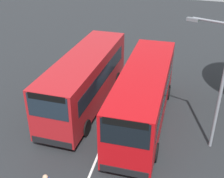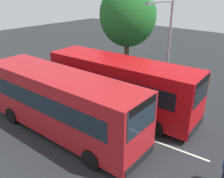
# 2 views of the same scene
# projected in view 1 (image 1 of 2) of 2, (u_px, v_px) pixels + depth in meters

# --- Properties ---
(ground_plane) EXTENTS (69.15, 69.15, 0.00)m
(ground_plane) POSITION_uv_depth(u_px,v_px,m) (117.00, 109.00, 18.76)
(ground_plane) COLOR #232628
(bus_far_left) EXTENTS (9.88, 2.94, 3.36)m
(bus_far_left) POSITION_uv_depth(u_px,v_px,m) (85.00, 79.00, 18.43)
(bus_far_left) COLOR #AD191E
(bus_far_left) RESTS_ON ground
(bus_center_left) EXTENTS (9.93, 3.18, 3.36)m
(bus_center_left) POSITION_uv_depth(u_px,v_px,m) (144.00, 95.00, 16.66)
(bus_center_left) COLOR #B70C11
(bus_center_left) RESTS_ON ground
(street_lamp) EXTENTS (0.80, 2.15, 6.63)m
(street_lamp) POSITION_uv_depth(u_px,v_px,m) (218.00, 80.00, 13.87)
(street_lamp) COLOR gray
(street_lamp) RESTS_ON ground
(lane_stripe_outer_left) EXTENTS (14.04, 1.64, 0.01)m
(lane_stripe_outer_left) POSITION_uv_depth(u_px,v_px,m) (117.00, 109.00, 18.76)
(lane_stripe_outer_left) COLOR silver
(lane_stripe_outer_left) RESTS_ON ground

